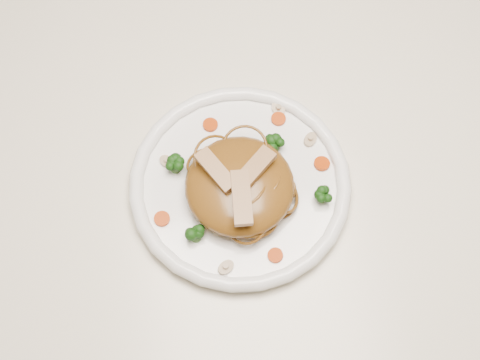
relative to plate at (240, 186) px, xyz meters
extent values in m
plane|color=brown|center=(0.06, 0.03, -0.76)|extent=(4.00, 4.00, 0.00)
cube|color=silver|center=(0.06, 0.03, -0.03)|extent=(1.20, 0.80, 0.04)
cylinder|color=brown|center=(0.60, 0.37, -0.40)|extent=(0.06, 0.06, 0.71)
cylinder|color=white|center=(0.00, 0.00, 0.00)|extent=(0.39, 0.39, 0.02)
ellipsoid|color=brown|center=(0.00, -0.01, 0.03)|extent=(0.19, 0.19, 0.05)
cube|color=tan|center=(0.02, -0.01, 0.07)|extent=(0.07, 0.06, 0.01)
cube|color=tan|center=(-0.03, 0.00, 0.07)|extent=(0.05, 0.07, 0.01)
cube|color=tan|center=(-0.01, -0.04, 0.07)|extent=(0.03, 0.07, 0.01)
cylinder|color=#B33006|center=(0.07, 0.09, 0.01)|extent=(0.03, 0.03, 0.00)
cylinder|color=#B33006|center=(-0.11, -0.03, 0.01)|extent=(0.02, 0.02, 0.00)
cylinder|color=#B33006|center=(0.12, 0.01, 0.01)|extent=(0.03, 0.03, 0.00)
cylinder|color=#B33006|center=(-0.02, 0.10, 0.01)|extent=(0.02, 0.02, 0.00)
cylinder|color=#B33006|center=(0.03, -0.11, 0.01)|extent=(0.03, 0.03, 0.00)
cylinder|color=beige|center=(-0.04, -0.11, 0.01)|extent=(0.03, 0.03, 0.01)
cylinder|color=beige|center=(0.11, 0.05, 0.01)|extent=(0.03, 0.03, 0.01)
cylinder|color=beige|center=(-0.09, 0.05, 0.01)|extent=(0.03, 0.03, 0.01)
cylinder|color=beige|center=(0.08, 0.10, 0.01)|extent=(0.03, 0.03, 0.01)
camera|label=1|loc=(-0.06, -0.35, 0.82)|focal=48.60mm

